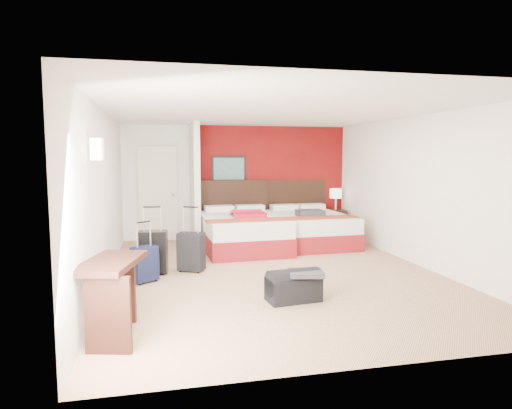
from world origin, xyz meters
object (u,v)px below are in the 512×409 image
object	(u,v)px
table_lamp	(336,199)
suitcase_charcoal	(191,253)
bed_left	(242,232)
bed_right	(309,229)
nightstand	(335,223)
desk	(112,299)
red_suitcase_open	(248,214)
suitcase_black	(153,254)
duffel_bag	(293,288)
suitcase_navy	(145,266)

from	to	relation	value
table_lamp	suitcase_charcoal	size ratio (longest dim) A/B	0.83
bed_left	bed_right	world-z (taller)	bed_left
nightstand	desk	bearing A→B (deg)	-126.66
bed_right	red_suitcase_open	xyz separation A→B (m)	(-1.38, -0.31, 0.39)
bed_right	table_lamp	size ratio (longest dim) A/B	4.26
table_lamp	suitcase_black	xyz separation A→B (m)	(-4.06, -2.55, -0.52)
bed_left	desk	xyz separation A→B (m)	(-2.07, -3.99, 0.07)
bed_right	suitcase_black	distance (m)	3.64
table_lamp	duffel_bag	world-z (taller)	table_lamp
bed_left	nightstand	size ratio (longest dim) A/B	3.62
suitcase_black	suitcase_charcoal	distance (m)	0.59
red_suitcase_open	suitcase_black	size ratio (longest dim) A/B	1.27
bed_right	red_suitcase_open	bearing A→B (deg)	-169.24
bed_left	suitcase_black	distance (m)	2.32
suitcase_charcoal	bed_left	bearing A→B (deg)	81.38
bed_left	desk	bearing A→B (deg)	-119.77
suitcase_charcoal	suitcase_navy	xyz separation A→B (m)	(-0.70, -0.49, -0.05)
red_suitcase_open	nightstand	xyz separation A→B (m)	(2.27, 1.07, -0.40)
suitcase_navy	duffel_bag	bearing A→B (deg)	-67.70
bed_left	suitcase_navy	world-z (taller)	bed_left
bed_left	suitcase_navy	size ratio (longest dim) A/B	4.38
red_suitcase_open	suitcase_black	distance (m)	2.36
red_suitcase_open	duffel_bag	distance (m)	3.24
suitcase_navy	suitcase_charcoal	bearing A→B (deg)	1.14
table_lamp	suitcase_navy	size ratio (longest dim) A/B	0.99
red_suitcase_open	table_lamp	size ratio (longest dim) A/B	1.68
table_lamp	suitcase_charcoal	world-z (taller)	table_lamp
red_suitcase_open	bed_left	bearing A→B (deg)	138.26
red_suitcase_open	suitcase_charcoal	distance (m)	1.93
suitcase_navy	desk	distance (m)	1.97
bed_right	desk	size ratio (longest dim) A/B	2.18
nightstand	suitcase_black	distance (m)	4.80
nightstand	duffel_bag	xyz separation A→B (m)	(-2.32, -4.26, -0.13)
desk	suitcase_black	bearing A→B (deg)	95.26
suitcase_navy	bed_right	bearing A→B (deg)	0.72
bed_left	duffel_bag	xyz separation A→B (m)	(0.05, -3.30, -0.16)
red_suitcase_open	nightstand	size ratio (longest dim) A/B	1.37
bed_left	suitcase_navy	bearing A→B (deg)	-133.93
desk	bed_left	bearing A→B (deg)	76.72
table_lamp	suitcase_charcoal	xyz separation A→B (m)	(-3.47, -2.52, -0.55)
suitcase_black	suitcase_navy	size ratio (longest dim) A/B	1.31
nightstand	duffel_bag	size ratio (longest dim) A/B	0.91
duffel_bag	desk	size ratio (longest dim) A/B	0.69
bed_left	desk	distance (m)	4.50
suitcase_black	suitcase_charcoal	size ratio (longest dim) A/B	1.10
bed_left	table_lamp	world-z (taller)	table_lamp
suitcase_charcoal	duffel_bag	distance (m)	2.10
nightstand	desk	size ratio (longest dim) A/B	0.63
bed_right	table_lamp	bearing A→B (deg)	38.67
suitcase_navy	duffel_bag	size ratio (longest dim) A/B	0.75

